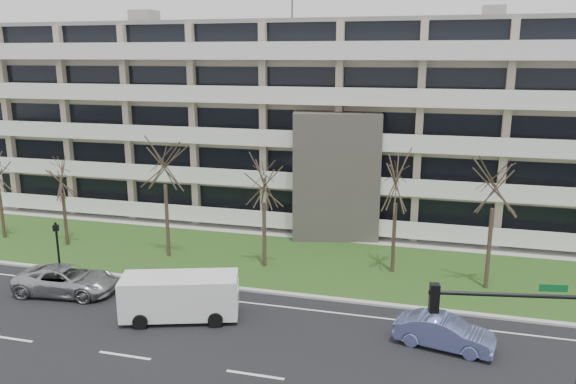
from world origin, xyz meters
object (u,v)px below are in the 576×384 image
(blue_sedan, at_px, (444,332))
(traffic_signal, at_px, (529,345))
(pedestrian_signal, at_px, (57,242))
(white_van, at_px, (182,293))
(silver_pickup, at_px, (66,280))

(blue_sedan, relative_size, traffic_signal, 0.74)
(pedestrian_signal, bearing_deg, blue_sedan, -27.02)
(blue_sedan, distance_m, white_van, 12.64)
(traffic_signal, relative_size, pedestrian_signal, 1.77)
(white_van, height_order, traffic_signal, traffic_signal)
(silver_pickup, height_order, pedestrian_signal, pedestrian_signal)
(blue_sedan, height_order, pedestrian_signal, pedestrian_signal)
(pedestrian_signal, bearing_deg, silver_pickup, -66.33)
(white_van, relative_size, traffic_signal, 1.03)
(blue_sedan, xyz_separation_m, white_van, (-12.62, -0.37, 0.61))
(silver_pickup, xyz_separation_m, blue_sedan, (20.08, -0.77, -0.05))
(blue_sedan, xyz_separation_m, traffic_signal, (2.39, -6.31, 3.10))
(silver_pickup, distance_m, pedestrian_signal, 3.11)
(silver_pickup, xyz_separation_m, white_van, (7.47, -1.14, 0.56))
(silver_pickup, bearing_deg, white_van, -104.76)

